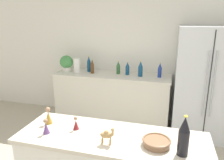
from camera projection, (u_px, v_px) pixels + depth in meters
name	position (u px, v px, depth m)	size (l,w,h in m)	color
wall_back	(140.00, 53.00, 4.05)	(8.00, 0.06, 2.55)	silver
back_counter	(112.00, 98.00, 4.09)	(2.11, 0.63, 0.92)	silver
refrigerator	(205.00, 83.00, 3.49)	(0.94, 0.75, 1.78)	silver
potted_plant	(66.00, 63.00, 4.12)	(0.25, 0.25, 0.31)	silver
paper_towel_roll	(77.00, 66.00, 4.06)	(0.12, 0.12, 0.26)	white
back_bottle_0	(140.00, 69.00, 3.78)	(0.08, 0.08, 0.28)	navy
back_bottle_1	(118.00, 68.00, 3.96)	(0.07, 0.07, 0.24)	#2D6033
back_bottle_2	(127.00, 69.00, 3.91)	(0.07, 0.07, 0.23)	navy
back_bottle_3	(160.00, 70.00, 3.73)	(0.07, 0.07, 0.26)	navy
back_bottle_4	(89.00, 64.00, 4.12)	(0.07, 0.07, 0.30)	navy
back_bottle_5	(92.00, 66.00, 4.01)	(0.06, 0.06, 0.27)	brown
wine_bottle	(184.00, 137.00, 1.58)	(0.08, 0.08, 0.31)	black
fruit_bowl	(156.00, 142.00, 1.73)	(0.23, 0.23, 0.06)	#8C6647
camel_figurine	(107.00, 135.00, 1.74)	(0.12, 0.07, 0.15)	tan
wise_man_figurine_blue	(48.00, 116.00, 2.09)	(0.07, 0.07, 0.17)	#B28933
wise_man_figurine_crimson	(46.00, 127.00, 1.91)	(0.06, 0.06, 0.14)	#6B4784
wise_man_figurine_purple	(76.00, 124.00, 1.98)	(0.05, 0.05, 0.13)	maroon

